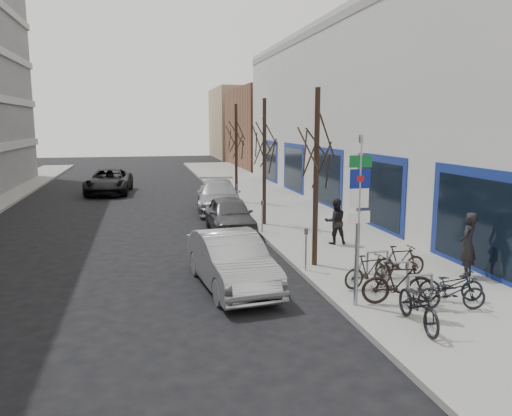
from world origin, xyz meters
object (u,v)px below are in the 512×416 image
bike_mid_curb (451,282)px  bike_far_inner (400,261)px  meter_mid (262,213)px  parked_car_front (231,261)px  tree_far (236,130)px  pedestrian_far (335,221)px  pedestrian_near (468,245)px  parked_car_back (219,196)px  meter_front (306,245)px  lane_car (109,181)px  bike_rack (397,273)px  parked_car_mid (230,215)px  meter_back (237,194)px  bike_mid_inner (369,271)px  bike_near_right (398,282)px  tree_mid (264,132)px  tree_near (317,136)px  bike_near_left (419,301)px  highway_sign_pole (359,210)px  bike_far_curb (452,289)px

bike_mid_curb → bike_far_inner: (-0.26, 2.02, -0.01)m
meter_mid → parked_car_front: parked_car_front is taller
tree_far → pedestrian_far: 11.13m
pedestrian_near → parked_car_back: bearing=-107.7°
meter_front → lane_car: (-6.75, 19.60, -0.13)m
meter_mid → bike_rack: bearing=-78.2°
lane_car → pedestrian_far: (8.84, -16.66, 0.19)m
bike_mid_curb → parked_car_mid: 10.33m
meter_back → lane_car: lane_car is taller
pedestrian_near → tree_far: bearing=-115.0°
bike_mid_inner → bike_far_inner: 1.43m
bike_rack → bike_mid_curb: 1.30m
bike_far_inner → bike_mid_curb: bearing=-173.0°
parked_car_back → lane_car: (-5.88, 8.14, 0.01)m
bike_mid_inner → bike_rack: bearing=-145.1°
bike_near_right → lane_car: size_ratio=0.31×
bike_far_inner → parked_car_back: size_ratio=0.29×
bike_mid_curb → parked_car_back: size_ratio=0.29×
bike_rack → tree_mid: (-1.20, 9.40, 3.44)m
parked_car_front → parked_car_back: (1.49, 12.04, 0.03)m
meter_front → parked_car_mid: (-1.17, 6.36, -0.18)m
pedestrian_far → meter_back: bearing=-70.8°
bike_mid_curb → parked_car_mid: size_ratio=0.36×
tree_near → parked_car_back: bearing=96.8°
tree_near → meter_back: size_ratio=4.33×
parked_car_mid → pedestrian_near: size_ratio=2.33×
meter_back → bike_mid_curb: bearing=-79.5°
bike_near_right → pedestrian_near: size_ratio=0.96×
bike_rack → bike_mid_inner: (-0.52, 0.53, -0.05)m
tree_near → tree_far: 13.00m
bike_rack → pedestrian_near: 2.76m
bike_near_left → pedestrian_near: (3.24, 2.91, 0.35)m
tree_far → bike_near_right: tree_far is taller
bike_mid_inner → pedestrian_far: pedestrian_far is taller
highway_sign_pole → bike_mid_curb: (2.40, -0.22, -1.83)m
highway_sign_pole → parked_car_back: bearing=94.4°
bike_mid_curb → parked_car_back: (-3.51, 14.69, 0.15)m
tree_mid → pedestrian_near: bearing=-66.1°
bike_rack → pedestrian_near: size_ratio=1.22×
meter_mid → bike_far_inner: size_ratio=0.82×
bike_rack → bike_near_right: size_ratio=1.27×
bike_mid_inner → lane_car: size_ratio=0.27×
bike_far_curb → pedestrian_near: bearing=-29.3°
bike_mid_curb → parked_car_mid: bearing=37.8°
bike_mid_curb → lane_car: size_ratio=0.28×
meter_mid → pedestrian_far: pedestrian_far is taller
meter_back → bike_mid_inner: bearing=-85.0°
parked_car_back → bike_mid_curb: bearing=-70.9°
meter_front → bike_mid_inner: (1.13, -1.87, -0.30)m
meter_front → bike_near_left: meter_front is taller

